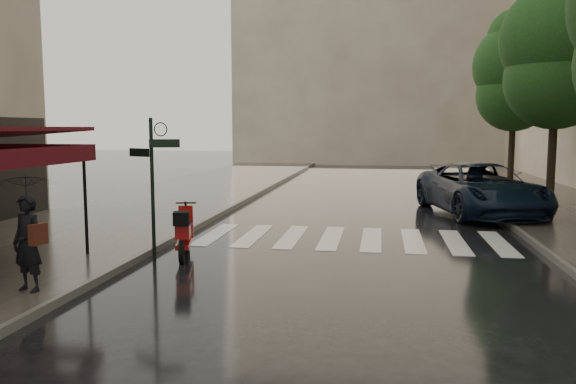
# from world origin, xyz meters

# --- Properties ---
(ground) EXTENTS (120.00, 120.00, 0.00)m
(ground) POSITION_xyz_m (0.00, 0.00, 0.00)
(ground) COLOR black
(ground) RESTS_ON ground
(sidewalk_near) EXTENTS (6.00, 60.00, 0.12)m
(sidewalk_near) POSITION_xyz_m (-4.50, 12.00, 0.06)
(sidewalk_near) COLOR #38332D
(sidewalk_near) RESTS_ON ground
(sidewalk_far) EXTENTS (5.50, 60.00, 0.12)m
(sidewalk_far) POSITION_xyz_m (10.25, 12.00, 0.06)
(sidewalk_far) COLOR #38332D
(sidewalk_far) RESTS_ON ground
(curb_near) EXTENTS (0.12, 60.00, 0.16)m
(curb_near) POSITION_xyz_m (-1.45, 12.00, 0.07)
(curb_near) COLOR #595651
(curb_near) RESTS_ON ground
(curb_far) EXTENTS (0.12, 60.00, 0.16)m
(curb_far) POSITION_xyz_m (7.45, 12.00, 0.07)
(curb_far) COLOR #595651
(curb_far) RESTS_ON ground
(crosswalk) EXTENTS (7.85, 3.20, 0.01)m
(crosswalk) POSITION_xyz_m (2.98, 6.00, 0.01)
(crosswalk) COLOR silver
(crosswalk) RESTS_ON ground
(signpost) EXTENTS (1.17, 0.29, 3.10)m
(signpost) POSITION_xyz_m (-1.19, 3.00, 1.83)
(signpost) COLOR black
(signpost) RESTS_ON ground
(backdrop_building) EXTENTS (22.00, 6.00, 20.00)m
(backdrop_building) POSITION_xyz_m (3.00, 38.00, 10.00)
(backdrop_building) COLOR gray
(backdrop_building) RESTS_ON ground
(tree_mid) EXTENTS (3.80, 3.80, 8.34)m
(tree_mid) POSITION_xyz_m (9.50, 12.00, 5.59)
(tree_mid) COLOR black
(tree_mid) RESTS_ON sidewalk_far
(tree_far) EXTENTS (3.80, 3.80, 8.16)m
(tree_far) POSITION_xyz_m (9.70, 19.00, 5.46)
(tree_far) COLOR black
(tree_far) RESTS_ON sidewalk_far
(pedestrian_with_umbrella) EXTENTS (1.19, 1.20, 2.44)m
(pedestrian_with_umbrella) POSITION_xyz_m (-2.16, -0.04, 1.75)
(pedestrian_with_umbrella) COLOR black
(pedestrian_with_umbrella) RESTS_ON sidewalk_near
(scooter) EXTENTS (0.73, 1.73, 1.16)m
(scooter) POSITION_xyz_m (-0.61, 3.28, 0.54)
(scooter) COLOR black
(scooter) RESTS_ON ground
(parked_car) EXTENTS (4.12, 6.61, 1.71)m
(parked_car) POSITION_xyz_m (7.00, 10.87, 0.85)
(parked_car) COLOR black
(parked_car) RESTS_ON ground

